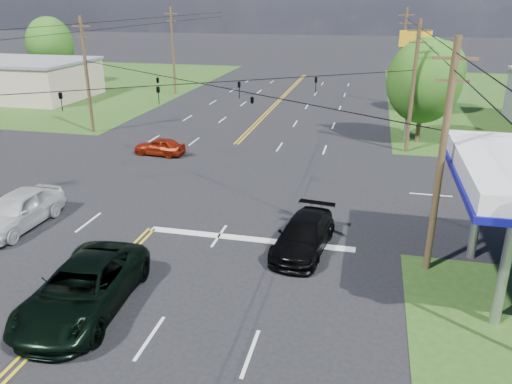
% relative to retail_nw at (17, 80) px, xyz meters
% --- Properties ---
extents(ground, '(280.00, 280.00, 0.00)m').
position_rel_retail_nw_xyz_m(ground, '(30.00, -22.00, -2.00)').
color(ground, black).
rests_on(ground, ground).
extents(grass_nw, '(46.00, 48.00, 0.03)m').
position_rel_retail_nw_xyz_m(grass_nw, '(-5.00, 10.00, -2.00)').
color(grass_nw, '#264516').
rests_on(grass_nw, ground).
extents(stop_bar, '(10.00, 0.50, 0.02)m').
position_rel_retail_nw_xyz_m(stop_bar, '(35.00, -30.00, -2.00)').
color(stop_bar, silver).
rests_on(stop_bar, ground).
extents(retail_nw, '(16.00, 11.00, 4.00)m').
position_rel_retail_nw_xyz_m(retail_nw, '(0.00, 0.00, 0.00)').
color(retail_nw, '#C5AD93').
rests_on(retail_nw, ground).
extents(pole_se, '(1.60, 0.28, 9.50)m').
position_rel_retail_nw_xyz_m(pole_se, '(43.00, -31.00, 2.92)').
color(pole_se, '#402F1B').
rests_on(pole_se, ground).
extents(pole_nw, '(1.60, 0.28, 9.50)m').
position_rel_retail_nw_xyz_m(pole_nw, '(17.00, -13.00, 2.92)').
color(pole_nw, '#402F1B').
rests_on(pole_nw, ground).
extents(pole_ne, '(1.60, 0.28, 9.50)m').
position_rel_retail_nw_xyz_m(pole_ne, '(43.00, -13.00, 2.92)').
color(pole_ne, '#402F1B').
rests_on(pole_ne, ground).
extents(pole_left_far, '(1.60, 0.28, 10.00)m').
position_rel_retail_nw_xyz_m(pole_left_far, '(17.00, 6.00, 3.17)').
color(pole_left_far, '#402F1B').
rests_on(pole_left_far, ground).
extents(pole_right_far, '(1.60, 0.28, 10.00)m').
position_rel_retail_nw_xyz_m(pole_right_far, '(43.00, 6.00, 3.17)').
color(pole_right_far, '#402F1B').
rests_on(pole_right_far, ground).
extents(span_wire_signals, '(26.00, 18.00, 1.13)m').
position_rel_retail_nw_xyz_m(span_wire_signals, '(30.00, -22.00, 4.00)').
color(span_wire_signals, black).
rests_on(span_wire_signals, ground).
extents(power_lines, '(26.04, 100.00, 0.64)m').
position_rel_retail_nw_xyz_m(power_lines, '(30.00, -24.00, 6.60)').
color(power_lines, black).
rests_on(power_lines, ground).
extents(tree_right_a, '(5.70, 5.70, 8.18)m').
position_rel_retail_nw_xyz_m(tree_right_a, '(44.00, -10.00, 2.87)').
color(tree_right_a, '#402F1B').
rests_on(tree_right_a, ground).
extents(tree_right_b, '(4.94, 4.94, 7.09)m').
position_rel_retail_nw_xyz_m(tree_right_b, '(46.50, 2.00, 2.22)').
color(tree_right_b, '#402F1B').
rests_on(tree_right_b, ground).
extents(tree_far_l, '(6.08, 6.08, 8.72)m').
position_rel_retail_nw_xyz_m(tree_far_l, '(-2.00, 10.00, 3.19)').
color(tree_far_l, '#402F1B').
rests_on(tree_far_l, ground).
extents(pickup_dkgreen, '(3.41, 6.67, 1.80)m').
position_rel_retail_nw_xyz_m(pickup_dkgreen, '(30.50, -36.99, -1.10)').
color(pickup_dkgreen, black).
rests_on(pickup_dkgreen, ground).
extents(suv_black, '(2.73, 5.41, 1.51)m').
position_rel_retail_nw_xyz_m(suv_black, '(37.67, -30.50, -1.25)').
color(suv_black, black).
rests_on(suv_black, ground).
extents(pickup_white, '(2.30, 5.46, 1.84)m').
position_rel_retail_nw_xyz_m(pickup_white, '(23.45, -31.21, -1.08)').
color(pickup_white, silver).
rests_on(pickup_white, ground).
extents(sedan_red, '(3.86, 1.78, 1.28)m').
position_rel_retail_nw_xyz_m(sedan_red, '(25.31, -18.00, -1.36)').
color(sedan_red, maroon).
rests_on(sedan_red, ground).
extents(polesign_ne, '(2.37, 0.45, 8.56)m').
position_rel_retail_nw_xyz_m(polesign_ne, '(43.00, -10.10, 4.74)').
color(polesign_ne, '#A5A5AA').
rests_on(polesign_ne, ground).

